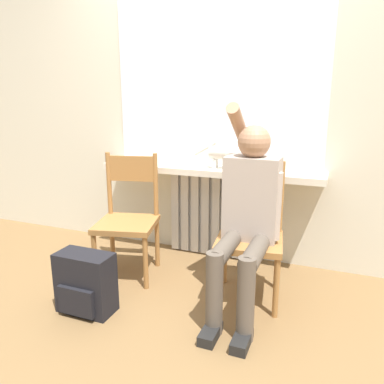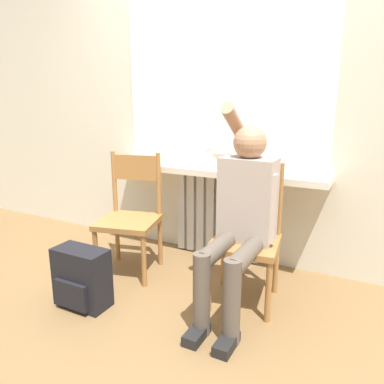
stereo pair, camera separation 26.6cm
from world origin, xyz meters
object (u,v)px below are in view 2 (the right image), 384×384
object	(u,v)px
chair_left	(131,214)
backpack	(82,278)
chair_right	(247,234)
person	(241,213)
cat	(235,154)

from	to	relation	value
chair_left	backpack	world-z (taller)	chair_left
backpack	chair_left	bearing A→B (deg)	92.32
chair_left	chair_right	distance (m)	0.93
chair_left	person	size ratio (longest dim) A/B	0.71
chair_right	backpack	bearing A→B (deg)	-156.01
chair_right	cat	world-z (taller)	cat
chair_left	person	world-z (taller)	person
chair_right	person	bearing A→B (deg)	-95.47
chair_left	cat	distance (m)	0.91
backpack	cat	bearing A→B (deg)	58.33
chair_right	cat	distance (m)	0.69
chair_left	person	bearing A→B (deg)	-22.09
backpack	chair_right	bearing A→B (deg)	32.36
cat	chair_right	bearing A→B (deg)	-59.10
person	backpack	size ratio (longest dim) A/B	3.34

